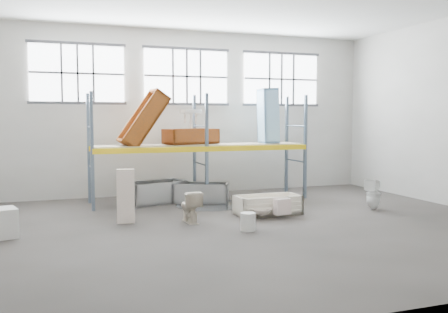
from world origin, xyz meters
name	(u,v)px	position (x,y,z in m)	size (l,w,h in m)	color
floor	(247,228)	(0.00, 0.00, -0.05)	(12.00, 10.00, 0.10)	#4B4541
wall_back	(186,113)	(0.00, 5.05, 2.50)	(12.00, 0.10, 5.00)	#A39F97
wall_front	(411,104)	(0.00, -5.05, 2.50)	(12.00, 0.10, 5.00)	#BCB8AE
window_left	(78,73)	(-3.20, 4.94, 3.60)	(2.60, 0.04, 1.60)	white
window_mid	(187,77)	(0.00, 4.94, 3.60)	(2.60, 0.04, 1.60)	white
window_right	(281,79)	(3.20, 4.94, 3.60)	(2.60, 0.04, 1.60)	white
rack_upright_la	(92,152)	(-3.00, 2.90, 1.50)	(0.08, 0.08, 3.00)	slate
rack_upright_lb	(89,149)	(-3.00, 4.10, 1.50)	(0.08, 0.08, 3.00)	slate
rack_upright_ma	(207,149)	(0.00, 2.90, 1.50)	(0.08, 0.08, 3.00)	slate
rack_upright_mb	(194,147)	(0.00, 4.10, 1.50)	(0.08, 0.08, 3.00)	slate
rack_upright_ra	(305,147)	(3.00, 2.90, 1.50)	(0.08, 0.08, 3.00)	slate
rack_upright_rb	(287,145)	(3.00, 4.10, 1.50)	(0.08, 0.08, 3.00)	slate
rack_beam_front	(207,149)	(0.00, 2.90, 1.50)	(6.00, 0.10, 0.14)	yellow
rack_beam_back	(194,147)	(0.00, 4.10, 1.50)	(6.00, 0.10, 0.14)	yellow
shelf_deck	(200,145)	(0.00, 3.50, 1.58)	(5.90, 1.10, 0.03)	gray
wet_patch	(209,205)	(0.00, 2.70, 0.00)	(1.80, 1.80, 0.00)	black
bathtub_beige	(268,205)	(0.97, 1.04, 0.23)	(1.57, 0.74, 0.46)	silver
cistern_spare	(282,207)	(1.07, 0.46, 0.28)	(0.38, 0.18, 0.36)	beige
sink_in_tub	(262,212)	(0.61, 0.58, 0.16)	(0.46, 0.46, 0.16)	beige
toilet_beige	(190,206)	(-1.06, 0.78, 0.36)	(0.40, 0.70, 0.72)	beige
cistern_tall	(126,196)	(-2.42, 1.23, 0.60)	(0.39, 0.25, 1.20)	beige
toilet_white	(373,194)	(3.79, 0.73, 0.40)	(0.36, 0.36, 0.79)	white
steel_tub_left	(156,192)	(-1.29, 3.49, 0.30)	(1.64, 0.76, 0.60)	#ADB0B4
steel_tub_right	(202,193)	(-0.06, 3.19, 0.27)	(1.47, 0.69, 0.54)	#A5A9AC
rust_tub_flat	(191,136)	(-0.25, 3.61, 1.82)	(1.50, 0.70, 0.42)	#953B0B
rust_tub_tilted	(143,119)	(-1.60, 3.51, 2.29)	(1.69, 0.79, 0.48)	#9C3F0E
sink_on_shelf	(191,127)	(-0.31, 3.38, 2.09)	(0.59, 0.46, 0.52)	white
blue_tub_upright	(268,116)	(2.09, 3.52, 2.40)	(1.60, 0.75, 0.45)	#94CAF3
bucket	(248,222)	(-0.15, -0.41, 0.19)	(0.32, 0.32, 0.37)	silver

